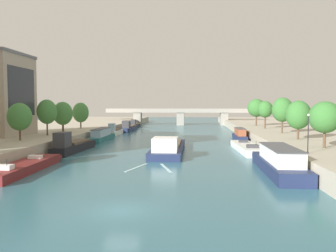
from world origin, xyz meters
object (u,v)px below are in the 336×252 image
Objects in this scene: tree_right_nearest at (265,109)px; moored_boat_left_midway at (102,135)px; tree_right_by_lamp at (325,117)px; tree_right_end_of_row at (282,110)px; moored_boat_left_far at (73,146)px; moored_boat_left_second at (115,131)px; moored_boat_left_lone at (24,167)px; tree_left_end_of_row at (63,113)px; moored_boat_right_lone at (279,162)px; moored_boat_right_far at (240,135)px; bridge_far at (180,115)px; tree_right_past_mid at (298,115)px; barge_midriver at (168,147)px; tree_left_far at (47,112)px; tree_left_nearest at (81,113)px; moored_boat_right_midway at (247,148)px; moored_boat_left_upstream at (135,125)px; tree_right_midway at (256,108)px; tree_left_third at (20,117)px; lamppost_right_bank at (308,132)px; moored_boat_left_end at (129,128)px.

moored_boat_left_midway is at bearing -163.47° from tree_right_nearest.
tree_right_by_lamp is 0.92× the size of tree_right_nearest.
moored_boat_left_far is at bearing -157.90° from tree_right_end_of_row.
tree_right_nearest is at bearing -4.56° from moored_boat_left_second.
tree_left_end_of_row is at bearing 103.74° from moored_boat_left_lone.
moored_boat_right_lone is (29.59, -47.00, 0.31)m from moored_boat_left_second.
moored_boat_right_far reaches higher than moored_boat_left_lone.
moored_boat_left_far is 0.26× the size of bridge_far.
tree_right_past_mid is at bearing 27.80° from moored_boat_left_lone.
bridge_far is (14.22, 94.44, 3.45)m from moored_boat_left_lone.
barge_midriver is at bearing -32.96° from tree_left_end_of_row.
tree_left_far is 1.07× the size of tree_left_nearest.
moored_boat_left_far reaches higher than moored_boat_right_midway.
moored_boat_left_upstream is (-15.88, 60.75, -0.01)m from barge_midriver.
barge_midriver is 3.10× the size of tree_right_midway.
moored_boat_right_far is at bearing -9.44° from tree_left_nearest.
barge_midriver is 24.08m from tree_left_far.
tree_right_nearest is (7.05, 8.81, 5.46)m from moored_boat_right_far.
moored_boat_left_midway reaches higher than moored_boat_right_midway.
moored_boat_left_upstream is 59.79m from tree_right_end_of_row.
tree_left_third is 0.81× the size of tree_right_midway.
tree_left_end_of_row is (-0.57, 9.09, -0.51)m from tree_left_far.
bridge_far is at bearing 104.52° from moored_boat_right_far.
tree_right_midway is at bearing -59.24° from bridge_far.
tree_left_far is at bearing -153.00° from tree_right_nearest.
tree_right_nearest is 0.90× the size of tree_right_midway.
tree_left_third is 0.90× the size of tree_left_far.
tree_right_past_mid is (36.35, 2.23, 5.00)m from moored_boat_left_far.
lamppost_right_bank is (3.39, 0.81, 3.32)m from moored_boat_right_lone.
barge_midriver is at bearing -14.77° from tree_left_far.
tree_left_nearest is (-7.34, 26.07, 4.82)m from moored_boat_left_far.
tree_left_third is 1.30× the size of lamppost_right_bank.
tree_right_by_lamp is 23.92m from tree_right_end_of_row.
tree_left_end_of_row is 1.04× the size of tree_right_by_lamp.
moored_boat_left_end is 14.95m from moored_boat_left_upstream.
moored_boat_left_upstream is at bearing 111.06° from moored_boat_right_lone.
moored_boat_left_end is at bearing 80.90° from tree_left_third.
moored_boat_left_end is at bearing 129.09° from tree_right_past_mid.
tree_left_end_of_row reaches higher than moored_boat_left_far.
tree_right_midway reaches higher than moored_boat_right_lone.
moored_boat_left_far reaches higher than moored_boat_left_upstream.
tree_right_nearest is (8.05, 25.54, 6.05)m from moored_boat_right_midway.
bridge_far reaches higher than moored_boat_left_upstream.
moored_boat_left_far is 32.94m from moored_boat_right_lone.
tree_left_end_of_row is (-7.60, -2.27, 4.76)m from moored_boat_left_midway.
moored_boat_right_midway is (28.74, -58.12, -0.29)m from moored_boat_left_upstream.
tree_right_end_of_row is (7.62, -4.93, 5.55)m from moored_boat_right_far.
tree_left_end_of_row is 65.84m from bridge_far.
moored_boat_right_lone is 4.81m from lamppost_right_bank.
bridge_far is (21.59, 71.06, -2.40)m from tree_left_far.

